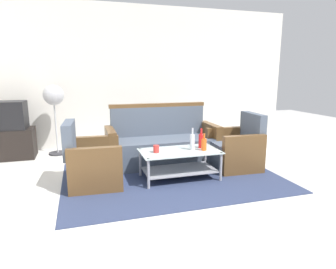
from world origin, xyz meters
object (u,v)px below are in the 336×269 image
couch (162,145)px  bottle_red (201,141)px  bottle_clear (192,142)px  tv_stand (10,144)px  television (7,115)px  armchair_left (93,164)px  pedestal_fan (54,99)px  cup (156,149)px  coffee_table (180,160)px  bottle_orange (204,144)px  armchair_right (236,150)px

couch → bottle_red: (0.38, -0.72, 0.20)m
bottle_clear → tv_stand: 3.26m
tv_stand → television: television is taller
armchair_left → bottle_red: 1.54m
tv_stand → pedestal_fan: pedestal_fan is taller
cup → coffee_table: bearing=0.1°
bottle_orange → pedestal_fan: pedestal_fan is taller
bottle_clear → cup: (-0.52, 0.01, -0.07)m
armchair_left → bottle_orange: 1.54m
armchair_left → bottle_clear: 1.39m
bottle_orange → television: 3.42m
tv_stand → television: size_ratio=1.30×
pedestal_fan → armchair_left: bearing=-72.5°
couch → television: size_ratio=2.94×
cup → pedestal_fan: size_ratio=0.08×
armchair_left → pedestal_fan: 1.98m
couch → armchair_right: 1.19m
couch → bottle_orange: size_ratio=7.63×
armchair_left → bottle_clear: armchair_left is taller
cup → television: television is taller
coffee_table → television: (-2.50, 1.83, 0.49)m
coffee_table → pedestal_fan: pedestal_fan is taller
couch → armchair_left: couch is taller
couch → bottle_clear: (0.22, -0.79, 0.21)m
bottle_orange → pedestal_fan: 2.89m
armchair_right → tv_stand: 3.86m
armchair_left → tv_stand: armchair_left is taller
armchair_left → television: size_ratio=1.39×
bottle_orange → television: (-2.83, 1.91, 0.26)m
cup → armchair_right: bearing=9.2°
armchair_left → coffee_table: (1.18, -0.12, -0.02)m
cup → television: 2.85m
pedestal_fan → armchair_right: bearing=-31.2°
tv_stand → bottle_orange: bearing=-34.1°
armchair_left → armchair_right: 2.19m
bottle_red → pedestal_fan: 2.81m
armchair_left → television: bearing=-138.7°
pedestal_fan → television: bearing=-176.5°
bottle_red → television: (-2.84, 1.77, 0.24)m
couch → armchair_right: couch is taller
couch → cup: 0.86m
armchair_left → armchair_right: same height
couch → television: television is taller
cup → tv_stand: 2.84m
bottle_red → couch: bearing=117.6°
tv_stand → television: bearing=88.2°
couch → coffee_table: bearing=92.7°
armchair_left → pedestal_fan: pedestal_fan is taller
bottle_orange → pedestal_fan: size_ratio=0.19×
armchair_left → bottle_clear: size_ratio=2.72×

